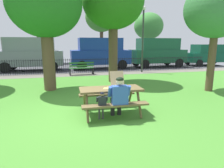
# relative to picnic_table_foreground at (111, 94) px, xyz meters

# --- Properties ---
(ground) EXTENTS (28.00, 12.38, 0.02)m
(ground) POSITION_rel_picnic_table_foreground_xyz_m (-0.81, 2.17, -0.61)
(ground) COLOR #488D30
(cobblestone_walkway) EXTENTS (28.00, 1.40, 0.01)m
(cobblestone_walkway) POSITION_rel_picnic_table_foreground_xyz_m (-0.81, 7.66, -0.60)
(cobblestone_walkway) COLOR slate
(street_asphalt) EXTENTS (28.00, 7.81, 0.01)m
(street_asphalt) POSITION_rel_picnic_table_foreground_xyz_m (-0.81, 12.26, -0.60)
(street_asphalt) COLOR #424247
(picnic_table_foreground) EXTENTS (1.83, 1.52, 0.79)m
(picnic_table_foreground) POSITION_rel_picnic_table_foreground_xyz_m (0.00, 0.00, 0.00)
(picnic_table_foreground) COLOR brown
(picnic_table_foreground) RESTS_ON ground
(pizza_box_open) EXTENTS (0.44, 0.52, 0.46)m
(pizza_box_open) POSITION_rel_picnic_table_foreground_xyz_m (0.25, 0.06, 0.28)
(pizza_box_open) COLOR tan
(pizza_box_open) RESTS_ON picnic_table_foreground
(pizza_slice_on_table) EXTENTS (0.26, 0.24, 0.02)m
(pizza_slice_on_table) POSITION_rel_picnic_table_foreground_xyz_m (-0.10, 0.03, 0.18)
(pizza_slice_on_table) COLOR #F4DA6C
(pizza_slice_on_table) RESTS_ON picnic_table_foreground
(adult_at_table) EXTENTS (0.61, 0.60, 1.19)m
(adult_at_table) POSITION_rel_picnic_table_foreground_xyz_m (0.10, -0.50, 0.06)
(adult_at_table) COLOR #242424
(adult_at_table) RESTS_ON ground
(child_at_table) EXTENTS (0.30, 0.29, 0.81)m
(child_at_table) POSITION_rel_picnic_table_foreground_xyz_m (-0.37, -0.52, -0.10)
(child_at_table) COLOR #434343
(child_at_table) RESTS_ON ground
(iron_fence_streetside) EXTENTS (21.05, 0.03, 1.02)m
(iron_fence_streetside) POSITION_rel_picnic_table_foreground_xyz_m (-0.81, 8.36, -0.08)
(iron_fence_streetside) COLOR black
(iron_fence_streetside) RESTS_ON ground
(park_bench_center) EXTENTS (1.63, 0.58, 0.85)m
(park_bench_center) POSITION_rel_picnic_table_foreground_xyz_m (-0.17, 7.52, -0.18)
(park_bench_center) COLOR #306931
(park_bench_center) RESTS_ON ground
(lamp_post_walkway) EXTENTS (0.28, 0.28, 4.53)m
(lamp_post_walkway) POSITION_rel_picnic_table_foreground_xyz_m (4.19, 7.76, 2.13)
(lamp_post_walkway) COLOR #2D382D
(lamp_post_walkway) RESTS_ON ground
(tree_near_table) EXTENTS (2.59, 2.59, 4.58)m
(tree_near_table) POSITION_rel_picnic_table_foreground_xyz_m (4.85, 1.71, 2.79)
(tree_near_table) COLOR brown
(tree_near_table) RESTS_ON ground
(tree_midground_left) EXTENTS (3.07, 3.07, 5.03)m
(tree_midground_left) POSITION_rel_picnic_table_foreground_xyz_m (-1.93, 3.58, 2.99)
(tree_midground_left) COLOR brown
(tree_midground_left) RESTS_ON ground
(tree_midground_right) EXTENTS (3.16, 3.16, 5.57)m
(tree_midground_right) POSITION_rel_picnic_table_foreground_xyz_m (1.29, 4.81, 3.49)
(tree_midground_right) COLOR brown
(tree_midground_right) RESTS_ON ground
(parked_car_center) EXTENTS (4.74, 2.16, 2.46)m
(parked_car_center) POSITION_rel_picnic_table_foreground_xyz_m (-3.65, 10.44, 0.71)
(parked_car_center) COLOR gray
(parked_car_center) RESTS_ON ground
(parked_car_right) EXTENTS (4.73, 2.13, 2.46)m
(parked_car_right) POSITION_rel_picnic_table_foreground_xyz_m (1.64, 10.44, 0.71)
(parked_car_right) COLOR navy
(parked_car_right) RESTS_ON ground
(parked_car_far_right) EXTENTS (4.75, 2.17, 2.46)m
(parked_car_far_right) POSITION_rel_picnic_table_foreground_xyz_m (6.73, 10.44, 0.71)
(parked_car_far_right) COLOR #154C31
(parked_car_far_right) RESTS_ON ground
(parked_car_end) EXTENTS (4.45, 2.01, 1.94)m
(parked_car_end) POSITION_rel_picnic_table_foreground_xyz_m (11.92, 10.44, 0.41)
(parked_car_end) COLOR #0D4730
(parked_car_end) RESTS_ON ground
(far_tree_midleft) EXTENTS (3.92, 3.92, 6.80)m
(far_tree_midleft) POSITION_rel_picnic_table_foreground_xyz_m (-3.78, 17.36, 4.41)
(far_tree_midleft) COLOR brown
(far_tree_midleft) RESTS_ON ground
(far_tree_center) EXTENTS (3.61, 3.61, 6.55)m
(far_tree_center) POSITION_rel_picnic_table_foreground_xyz_m (3.09, 17.36, 4.29)
(far_tree_center) COLOR brown
(far_tree_center) RESTS_ON ground
(far_tree_midright) EXTENTS (3.51, 3.51, 5.65)m
(far_tree_midright) POSITION_rel_picnic_table_foreground_xyz_m (8.90, 17.36, 3.45)
(far_tree_midright) COLOR brown
(far_tree_midright) RESTS_ON ground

